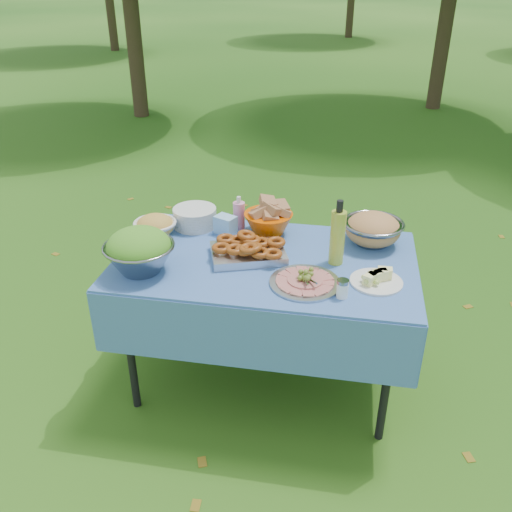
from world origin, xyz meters
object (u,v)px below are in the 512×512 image
Objects in this scene: salad_bowl at (139,250)px; bread_bowl at (268,218)px; oil_bottle at (338,232)px; charcuterie_platter at (305,277)px; plate_stack at (195,217)px; pasta_bowl_steel at (373,229)px; picnic_table at (265,322)px.

salad_bowl reaches higher than bread_bowl.
salad_bowl is at bearing -164.96° from oil_bottle.
charcuterie_platter is at bearing -63.36° from bread_bowl.
plate_stack is 0.91× the size of bread_bowl.
charcuterie_platter is at bearing -119.56° from oil_bottle.
plate_stack is 0.73× the size of oil_bottle.
pasta_bowl_steel reaches higher than plate_stack.
salad_bowl is at bearing -135.92° from bread_bowl.
picnic_table is at bearing -34.42° from plate_stack.
plate_stack is 0.84m from oil_bottle.
bread_bowl is (-0.03, 0.29, 0.47)m from picnic_table.
picnic_table is 0.77m from salad_bowl.
bread_bowl is at bearing 144.25° from oil_bottle.
bread_bowl reaches higher than picnic_table.
plate_stack is (0.12, 0.52, -0.05)m from salad_bowl.
salad_bowl is at bearing -155.63° from pasta_bowl_steel.
plate_stack is at bearing 160.32° from oil_bottle.
oil_bottle is (0.78, -0.28, 0.11)m from plate_stack.
charcuterie_platter is at bearing -42.94° from picnic_table.
salad_bowl is 1.06× the size of pasta_bowl_steel.
charcuterie_platter is at bearing -122.70° from pasta_bowl_steel.
charcuterie_platter is (0.21, -0.20, 0.42)m from picnic_table.
salad_bowl is at bearing -158.56° from picnic_table.
salad_bowl is 0.73m from bread_bowl.
plate_stack is 0.73× the size of charcuterie_platter.
picnic_table is at bearing 137.06° from charcuterie_platter.
charcuterie_platter reaches higher than picnic_table.
plate_stack is 0.96m from pasta_bowl_steel.
pasta_bowl_steel is at bearing -2.51° from bread_bowl.
picnic_table is 0.64m from oil_bottle.
bread_bowl is at bearing -1.64° from plate_stack.
oil_bottle is at bearing -125.39° from pasta_bowl_steel.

